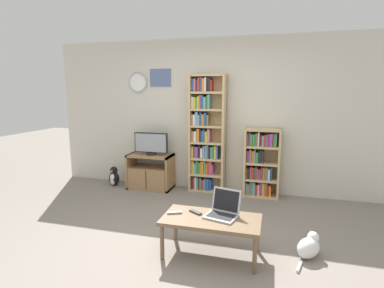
{
  "coord_description": "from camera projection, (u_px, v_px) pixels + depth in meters",
  "views": [
    {
      "loc": [
        1.08,
        -2.92,
        1.72
      ],
      "look_at": [
        -0.05,
        1.17,
        0.97
      ],
      "focal_mm": 28.0,
      "sensor_mm": 36.0,
      "label": 1
    }
  ],
  "objects": [
    {
      "name": "ground_plane",
      "position": [
        169.0,
        247.0,
        3.35
      ],
      "size": [
        18.0,
        18.0,
        0.0
      ],
      "primitive_type": "plane",
      "color": "gray"
    },
    {
      "name": "remote_near_laptop",
      "position": [
        196.0,
        212.0,
        3.25
      ],
      "size": [
        0.16,
        0.12,
        0.02
      ],
      "rotation": [
        0.0,
        0.0,
        1.02
      ],
      "color": "#38383A",
      "rests_on": "coffee_table"
    },
    {
      "name": "cat",
      "position": [
        309.0,
        247.0,
        3.13
      ],
      "size": [
        0.33,
        0.5,
        0.27
      ],
      "rotation": [
        0.0,
        0.0,
        -0.64
      ],
      "color": "white",
      "rests_on": "ground_plane"
    },
    {
      "name": "remote_far_from_laptop",
      "position": [
        175.0,
        213.0,
        3.24
      ],
      "size": [
        0.16,
        0.1,
        0.02
      ],
      "rotation": [
        0.0,
        0.0,
        1.98
      ],
      "color": "#99999E",
      "rests_on": "coffee_table"
    },
    {
      "name": "tv_stand",
      "position": [
        150.0,
        171.0,
        5.33
      ],
      "size": [
        0.77,
        0.44,
        0.62
      ],
      "color": "#9E754C",
      "rests_on": "ground_plane"
    },
    {
      "name": "bookshelf_tall",
      "position": [
        205.0,
        136.0,
        5.09
      ],
      "size": [
        0.6,
        0.25,
        1.99
      ],
      "color": "tan",
      "rests_on": "ground_plane"
    },
    {
      "name": "bookshelf_short",
      "position": [
        261.0,
        163.0,
        4.89
      ],
      "size": [
        0.57,
        0.3,
        1.13
      ],
      "color": "tan",
      "rests_on": "ground_plane"
    },
    {
      "name": "television",
      "position": [
        151.0,
        144.0,
        5.23
      ],
      "size": [
        0.6,
        0.18,
        0.39
      ],
      "color": "black",
      "rests_on": "tv_stand"
    },
    {
      "name": "laptop",
      "position": [
        223.0,
        210.0,
        3.17
      ],
      "size": [
        0.38,
        0.37,
        0.27
      ],
      "rotation": [
        0.0,
        0.0,
        -0.25
      ],
      "color": "#B7BABC",
      "rests_on": "coffee_table"
    },
    {
      "name": "penguin_figurine",
      "position": [
        114.0,
        177.0,
        5.51
      ],
      "size": [
        0.19,
        0.17,
        0.36
      ],
      "color": "black",
      "rests_on": "ground_plane"
    },
    {
      "name": "coffee_table",
      "position": [
        211.0,
        222.0,
        3.13
      ],
      "size": [
        1.02,
        0.52,
        0.42
      ],
      "color": "brown",
      "rests_on": "ground_plane"
    },
    {
      "name": "wall_back",
      "position": [
        209.0,
        115.0,
        5.17
      ],
      "size": [
        5.71,
        0.09,
        2.6
      ],
      "color": "beige",
      "rests_on": "ground_plane"
    }
  ]
}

